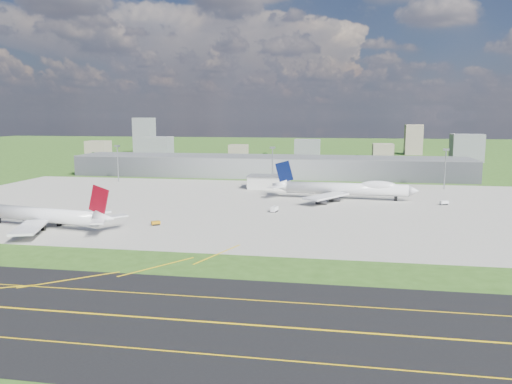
% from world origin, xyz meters
% --- Properties ---
extents(ground, '(1400.00, 1400.00, 0.00)m').
position_xyz_m(ground, '(0.00, 150.00, 0.00)').
color(ground, '#305219').
rests_on(ground, ground).
extents(taxiway, '(1400.00, 60.00, 0.06)m').
position_xyz_m(taxiway, '(0.00, -110.00, 0.03)').
color(taxiway, black).
rests_on(taxiway, ground).
extents(apron, '(360.00, 190.00, 0.08)m').
position_xyz_m(apron, '(10.00, 40.00, 0.04)').
color(apron, gray).
rests_on(apron, ground).
extents(terminal, '(300.00, 42.00, 15.00)m').
position_xyz_m(terminal, '(0.00, 165.00, 7.50)').
color(terminal, gray).
rests_on(terminal, ground).
extents(ops_building, '(26.00, 16.00, 8.00)m').
position_xyz_m(ops_building, '(10.00, 100.00, 4.00)').
color(ops_building, silver).
rests_on(ops_building, ground).
extents(mast_west, '(3.50, 2.00, 25.90)m').
position_xyz_m(mast_west, '(-100.00, 115.00, 17.71)').
color(mast_west, gray).
rests_on(mast_west, ground).
extents(mast_center, '(3.50, 2.00, 25.90)m').
position_xyz_m(mast_center, '(10.00, 115.00, 17.71)').
color(mast_center, gray).
rests_on(mast_center, ground).
extents(mast_east, '(3.50, 2.00, 25.90)m').
position_xyz_m(mast_east, '(120.00, 115.00, 17.71)').
color(mast_east, gray).
rests_on(mast_east, ground).
extents(airliner_red_twin, '(70.38, 54.21, 19.40)m').
position_xyz_m(airliner_red_twin, '(-65.72, -28.34, 5.17)').
color(airliner_red_twin, silver).
rests_on(airliner_red_twin, ground).
extents(airliner_blue_quad, '(81.03, 63.52, 21.16)m').
position_xyz_m(airliner_blue_quad, '(58.28, 66.02, 5.88)').
color(airliner_blue_quad, silver).
rests_on(airliner_blue_quad, ground).
extents(tug_yellow, '(4.19, 3.77, 1.81)m').
position_xyz_m(tug_yellow, '(-22.04, -16.08, 0.94)').
color(tug_yellow, '#BA7C0A').
rests_on(tug_yellow, ground).
extents(van_white_near, '(3.40, 5.69, 2.69)m').
position_xyz_m(van_white_near, '(23.86, 21.90, 1.35)').
color(van_white_near, white).
rests_on(van_white_near, ground).
extents(van_white_far, '(4.64, 3.37, 2.22)m').
position_xyz_m(van_white_far, '(108.97, 56.31, 1.13)').
color(van_white_far, white).
rests_on(van_white_far, ground).
extents(bldg_far_w, '(24.00, 20.00, 18.00)m').
position_xyz_m(bldg_far_w, '(-220.00, 320.00, 9.00)').
color(bldg_far_w, gray).
rests_on(bldg_far_w, ground).
extents(bldg_w, '(28.00, 22.00, 24.00)m').
position_xyz_m(bldg_w, '(-140.00, 300.00, 12.00)').
color(bldg_w, slate).
rests_on(bldg_w, ground).
extents(bldg_cw, '(20.00, 18.00, 14.00)m').
position_xyz_m(bldg_cw, '(-60.00, 340.00, 7.00)').
color(bldg_cw, gray).
rests_on(bldg_cw, ground).
extents(bldg_c, '(26.00, 20.00, 22.00)m').
position_xyz_m(bldg_c, '(20.00, 310.00, 11.00)').
color(bldg_c, slate).
rests_on(bldg_c, ground).
extents(bldg_ce, '(22.00, 24.00, 16.00)m').
position_xyz_m(bldg_ce, '(100.00, 350.00, 8.00)').
color(bldg_ce, gray).
rests_on(bldg_ce, ground).
extents(bldg_e, '(30.00, 22.00, 28.00)m').
position_xyz_m(bldg_e, '(180.00, 320.00, 14.00)').
color(bldg_e, slate).
rests_on(bldg_e, ground).
extents(bldg_tall_w, '(22.00, 20.00, 44.00)m').
position_xyz_m(bldg_tall_w, '(-180.00, 360.00, 22.00)').
color(bldg_tall_w, slate).
rests_on(bldg_tall_w, ground).
extents(bldg_tall_e, '(20.00, 18.00, 36.00)m').
position_xyz_m(bldg_tall_e, '(140.00, 410.00, 18.00)').
color(bldg_tall_e, gray).
rests_on(bldg_tall_e, ground).
extents(tree_far_w, '(7.20, 7.20, 8.80)m').
position_xyz_m(tree_far_w, '(-200.00, 270.00, 5.18)').
color(tree_far_w, '#382314').
rests_on(tree_far_w, ground).
extents(tree_w, '(6.75, 6.75, 8.25)m').
position_xyz_m(tree_w, '(-110.00, 265.00, 4.86)').
color(tree_w, '#382314').
rests_on(tree_w, ground).
extents(tree_c, '(8.10, 8.10, 9.90)m').
position_xyz_m(tree_c, '(-20.00, 280.00, 5.84)').
color(tree_c, '#382314').
rests_on(tree_c, ground).
extents(tree_e, '(7.65, 7.65, 9.35)m').
position_xyz_m(tree_e, '(70.00, 275.00, 5.51)').
color(tree_e, '#382314').
rests_on(tree_e, ground).
extents(tree_far_e, '(6.30, 6.30, 7.70)m').
position_xyz_m(tree_far_e, '(160.00, 285.00, 4.53)').
color(tree_far_e, '#382314').
rests_on(tree_far_e, ground).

